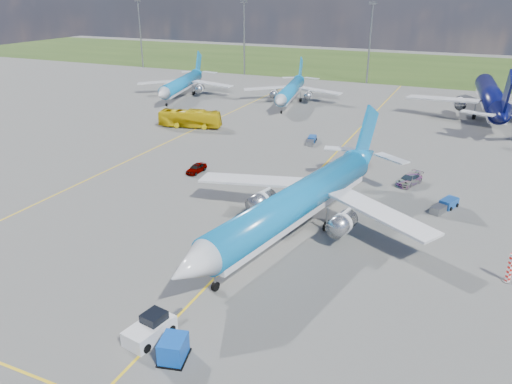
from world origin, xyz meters
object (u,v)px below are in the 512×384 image
at_px(service_car_a, 196,168).
at_px(service_car_c, 409,179).
at_px(uld_container, 173,349).
at_px(main_airliner, 295,233).
at_px(bg_jet_nnw, 290,103).
at_px(apron_bus, 190,119).
at_px(warning_post, 510,268).
at_px(bg_jet_n, 487,117).
at_px(service_car_b, 355,160).
at_px(baggage_tug_c, 311,140).
at_px(pushback_tug, 151,329).
at_px(bg_jet_nw, 183,96).
at_px(baggage_tug_w, 445,205).

bearing_deg(service_car_a, service_car_c, 17.97).
bearing_deg(uld_container, main_airliner, 73.30).
relative_size(bg_jet_nnw, apron_bus, 2.73).
bearing_deg(bg_jet_nnw, warning_post, -65.04).
bearing_deg(bg_jet_n, apron_bus, 26.59).
height_order(service_car_a, service_car_c, service_car_c).
relative_size(uld_container, service_car_b, 0.51).
height_order(apron_bus, baggage_tug_c, apron_bus).
distance_m(pushback_tug, service_car_b, 49.59).
bearing_deg(service_car_c, main_airliner, -93.58).
height_order(bg_jet_nw, pushback_tug, bg_jet_nw).
bearing_deg(bg_jet_nw, baggage_tug_c, -44.74).
bearing_deg(service_car_a, baggage_tug_w, 4.65).
height_order(bg_jet_nw, service_car_a, bg_jet_nw).
bearing_deg(apron_bus, pushback_tug, -164.34).
height_order(bg_jet_nnw, service_car_b, bg_jet_nnw).
xyz_separation_m(bg_jet_nnw, baggage_tug_c, (15.29, -30.26, 0.48)).
xyz_separation_m(pushback_tug, service_car_a, (-16.38, 35.23, -0.11)).
bearing_deg(uld_container, bg_jet_nnw, 91.38).
bearing_deg(service_car_b, baggage_tug_w, -131.50).
bearing_deg(pushback_tug, service_car_a, 124.93).
height_order(pushback_tug, uld_container, pushback_tug).
bearing_deg(warning_post, main_airliner, 176.65).
xyz_separation_m(bg_jet_nw, main_airliner, (53.53, -62.01, 0.00)).
relative_size(warning_post, apron_bus, 0.24).
height_order(uld_container, baggage_tug_w, uld_container).
xyz_separation_m(warning_post, bg_jet_nnw, (-47.07, 67.05, -1.50)).
distance_m(pushback_tug, baggage_tug_c, 57.81).
bearing_deg(bg_jet_nnw, bg_jet_nw, 177.36).
xyz_separation_m(warning_post, pushback_tug, (-26.49, -20.78, -0.70)).
bearing_deg(apron_bus, service_car_a, -159.63).
relative_size(service_car_a, service_car_b, 0.92).
height_order(apron_bus, service_car_c, apron_bus).
distance_m(bg_jet_n, baggage_tug_w, 56.38).
height_order(bg_jet_n, pushback_tug, bg_jet_n).
bearing_deg(bg_jet_nw, bg_jet_n, -7.05).
height_order(bg_jet_n, service_car_b, bg_jet_n).
bearing_deg(bg_jet_nnw, service_car_c, -62.22).
xyz_separation_m(service_car_a, baggage_tug_w, (35.93, 1.00, -0.16)).
bearing_deg(service_car_b, main_airliner, 179.35).
height_order(main_airliner, baggage_tug_w, main_airliner).
height_order(main_airliner, service_car_b, main_airliner).
bearing_deg(main_airliner, warning_post, 7.92).
bearing_deg(baggage_tug_w, bg_jet_nnw, 150.78).
bearing_deg(baggage_tug_w, warning_post, -42.86).
bearing_deg(service_car_c, service_car_b, 167.79).
distance_m(warning_post, service_car_c, 25.77).
xyz_separation_m(service_car_a, service_car_b, (21.17, 14.12, -0.08)).
bearing_deg(service_car_c, bg_jet_nnw, 148.71).
distance_m(main_airliner, pushback_tug, 22.53).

